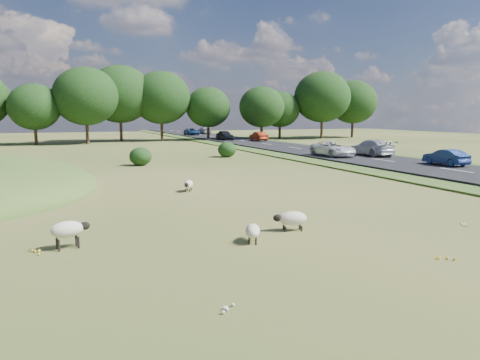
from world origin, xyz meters
name	(u,v)px	position (x,y,z in m)	size (l,w,h in m)	color
ground	(142,168)	(0.00, 20.00, 0.00)	(160.00, 160.00, 0.00)	#365319
road	(304,150)	(20.00, 30.00, 0.12)	(8.00, 150.00, 0.25)	black
treeline	(92,98)	(-1.06, 55.44, 6.57)	(96.28, 14.66, 11.70)	black
shrubs	(113,152)	(-1.47, 26.71, 0.74)	(26.26, 13.10, 1.50)	black
sheep_0	(68,229)	(-6.01, -1.80, 0.62)	(1.27, 0.75, 0.88)	beige
sheep_1	(253,231)	(-0.39, -3.23, 0.39)	(0.79, 1.12, 0.62)	beige
sheep_2	(188,184)	(0.34, 7.49, 0.39)	(0.81, 1.11, 0.62)	beige
sheep_3	(292,219)	(1.51, -2.32, 0.45)	(1.29, 0.78, 0.72)	beige
car_0	(204,130)	(21.90, 74.77, 0.94)	(1.95, 4.79, 1.39)	#A8AAB0
car_1	(333,149)	(18.10, 20.94, 0.97)	(2.37, 5.15, 1.43)	white
car_2	(225,135)	(18.10, 51.44, 1.00)	(1.76, 4.38, 1.49)	black
car_3	(192,132)	(18.10, 70.48, 0.91)	(2.19, 4.74, 1.32)	navy
car_5	(371,147)	(21.90, 20.16, 1.02)	(2.16, 5.31, 1.54)	silver
car_6	(258,136)	(21.90, 47.15, 0.92)	(1.42, 4.08, 1.34)	maroon
car_7	(446,157)	(21.90, 10.90, 0.87)	(1.31, 3.76, 1.24)	navy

